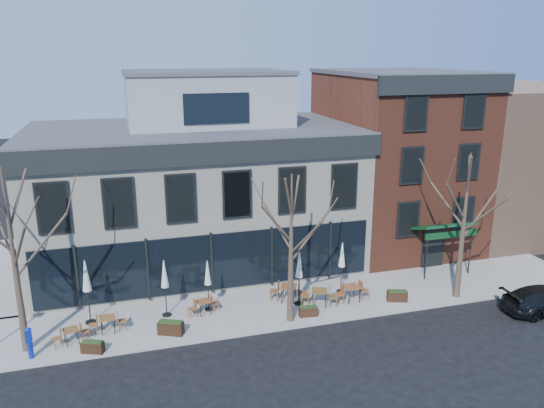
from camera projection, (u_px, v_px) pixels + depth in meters
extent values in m
plane|color=black|center=(212.00, 296.00, 27.68)|extent=(120.00, 120.00, 0.00)
cube|color=gray|center=(284.00, 304.00, 26.56)|extent=(33.50, 4.70, 0.15)
cube|color=silver|center=(195.00, 198.00, 31.18)|extent=(18.00, 10.00, 8.00)
cube|color=#47474C|center=(192.00, 129.00, 30.06)|extent=(18.30, 10.30, 0.30)
cube|color=black|center=(208.00, 154.00, 25.48)|extent=(18.30, 0.25, 1.10)
cube|color=black|center=(19.00, 145.00, 27.74)|extent=(0.25, 10.30, 1.10)
cube|color=black|center=(211.00, 262.00, 27.10)|extent=(17.20, 0.12, 3.00)
cube|color=black|center=(31.00, 253.00, 28.40)|extent=(0.12, 7.50, 3.00)
cube|color=gray|center=(206.00, 99.00, 30.83)|extent=(9.00, 6.50, 3.00)
cube|color=brown|center=(395.00, 160.00, 34.28)|extent=(8.00, 10.00, 11.00)
cube|color=#47474C|center=(401.00, 72.00, 32.74)|extent=(8.20, 10.20, 0.25)
cube|color=black|center=(449.00, 84.00, 28.14)|extent=(8.20, 0.25, 1.00)
cube|color=#0C3617|center=(443.00, 226.00, 29.60)|extent=(3.20, 1.66, 0.67)
cube|color=black|center=(433.00, 249.00, 30.80)|extent=(1.40, 0.10, 2.50)
cube|color=#8C664C|center=(512.00, 157.00, 38.04)|extent=(12.00, 12.00, 10.00)
cone|color=#382B21|center=(14.00, 263.00, 21.30)|extent=(0.34, 0.34, 7.92)
cylinder|color=#382B21|center=(42.00, 245.00, 21.60)|extent=(2.23, 0.50, 2.48)
cylinder|color=#382B21|center=(3.00, 232.00, 21.78)|extent=(1.03, 2.05, 2.14)
cylinder|color=#382B21|center=(20.00, 248.00, 20.27)|extent=(1.03, 2.04, 2.28)
cone|color=#382B21|center=(291.00, 250.00, 23.88)|extent=(0.34, 0.34, 7.04)
cylinder|color=#382B21|center=(310.00, 236.00, 24.15)|extent=(2.00, 0.46, 2.21)
cylinder|color=#382B21|center=(277.00, 226.00, 24.31)|extent=(0.93, 1.84, 1.91)
cylinder|color=#382B21|center=(277.00, 224.00, 23.04)|extent=(1.61, 0.68, 1.97)
cylinder|color=#382B21|center=(306.00, 238.00, 22.96)|extent=(0.93, 1.83, 2.03)
cone|color=#382B21|center=(463.00, 227.00, 26.25)|extent=(0.34, 0.34, 7.48)
cylinder|color=#382B21|center=(480.00, 214.00, 26.53)|extent=(2.12, 0.48, 2.35)
cylinder|color=#382B21|center=(447.00, 204.00, 26.70)|extent=(0.98, 1.94, 2.03)
cylinder|color=#382B21|center=(456.00, 202.00, 25.36)|extent=(1.71, 0.71, 2.09)
cylinder|color=#382B21|center=(485.00, 215.00, 25.28)|extent=(0.98, 1.94, 2.16)
cylinder|color=#0C25A7|center=(31.00, 350.00, 21.69)|extent=(0.22, 0.22, 0.76)
cube|color=#0C25A7|center=(28.00, 335.00, 21.50)|extent=(0.25, 0.21, 0.54)
cone|color=#0C25A7|center=(27.00, 328.00, 21.41)|extent=(0.28, 0.28, 0.13)
cube|color=brown|center=(71.00, 330.00, 22.72)|extent=(0.76, 0.76, 0.04)
cylinder|color=black|center=(67.00, 341.00, 22.48)|extent=(0.04, 0.04, 0.64)
cylinder|color=black|center=(79.00, 337.00, 22.73)|extent=(0.04, 0.04, 0.64)
cylinder|color=black|center=(64.00, 336.00, 22.89)|extent=(0.04, 0.04, 0.64)
cylinder|color=black|center=(76.00, 332.00, 23.14)|extent=(0.04, 0.04, 0.64)
cube|color=brown|center=(107.00, 318.00, 23.64)|extent=(0.67, 0.67, 0.04)
cylinder|color=black|center=(102.00, 328.00, 23.42)|extent=(0.04, 0.04, 0.69)
cylinder|color=black|center=(114.00, 327.00, 23.57)|extent=(0.04, 0.04, 0.69)
cylinder|color=black|center=(102.00, 323.00, 23.91)|extent=(0.04, 0.04, 0.69)
cylinder|color=black|center=(114.00, 321.00, 24.06)|extent=(0.04, 0.04, 0.69)
cube|color=brown|center=(203.00, 301.00, 25.30)|extent=(0.75, 0.75, 0.04)
cylinder|color=black|center=(201.00, 311.00, 25.06)|extent=(0.04, 0.04, 0.64)
cylinder|color=black|center=(210.00, 308.00, 25.30)|extent=(0.04, 0.04, 0.64)
cylinder|color=black|center=(197.00, 307.00, 25.48)|extent=(0.04, 0.04, 0.64)
cylinder|color=black|center=(206.00, 304.00, 25.71)|extent=(0.04, 0.04, 0.64)
cube|color=brown|center=(289.00, 286.00, 26.55)|extent=(1.03, 1.03, 0.04)
cylinder|color=black|center=(282.00, 296.00, 26.41)|extent=(0.04, 0.04, 0.80)
cylinder|color=black|center=(294.00, 297.00, 26.32)|extent=(0.04, 0.04, 0.80)
cylinder|color=black|center=(283.00, 291.00, 27.00)|extent=(0.04, 0.04, 0.80)
cylinder|color=black|center=(295.00, 291.00, 26.91)|extent=(0.04, 0.04, 0.80)
cube|color=brown|center=(319.00, 291.00, 26.09)|extent=(0.98, 0.98, 0.04)
cylinder|color=black|center=(313.00, 301.00, 25.94)|extent=(0.04, 0.04, 0.78)
cylinder|color=black|center=(325.00, 301.00, 25.89)|extent=(0.04, 0.04, 0.78)
cylinder|color=black|center=(313.00, 295.00, 26.52)|extent=(0.04, 0.04, 0.78)
cylinder|color=black|center=(325.00, 296.00, 26.47)|extent=(0.04, 0.04, 0.78)
cube|color=brown|center=(352.00, 287.00, 26.54)|extent=(0.80, 0.80, 0.04)
cylinder|color=black|center=(349.00, 297.00, 26.27)|extent=(0.04, 0.04, 0.78)
cylinder|color=black|center=(360.00, 296.00, 26.47)|extent=(0.04, 0.04, 0.78)
cylinder|color=black|center=(343.00, 292.00, 26.82)|extent=(0.04, 0.04, 0.78)
cylinder|color=black|center=(354.00, 291.00, 27.02)|extent=(0.04, 0.04, 0.78)
cylinder|color=black|center=(91.00, 322.00, 24.61)|extent=(0.50, 0.50, 0.07)
cylinder|color=black|center=(88.00, 298.00, 24.27)|extent=(0.06, 0.06, 2.48)
cone|color=beige|center=(86.00, 276.00, 23.96)|extent=(0.41, 0.41, 1.47)
cylinder|color=black|center=(167.00, 315.00, 25.29)|extent=(0.45, 0.45, 0.06)
cylinder|color=black|center=(166.00, 294.00, 24.98)|extent=(0.05, 0.05, 2.27)
cone|color=beige|center=(164.00, 274.00, 24.70)|extent=(0.37, 0.37, 1.34)
cylinder|color=black|center=(209.00, 309.00, 25.84)|extent=(0.41, 0.41, 0.06)
cylinder|color=black|center=(208.00, 290.00, 25.56)|extent=(0.05, 0.05, 2.06)
cone|color=beige|center=(208.00, 273.00, 25.30)|extent=(0.34, 0.34, 1.22)
cylinder|color=black|center=(299.00, 303.00, 26.43)|extent=(0.45, 0.45, 0.06)
cylinder|color=black|center=(299.00, 283.00, 26.13)|extent=(0.05, 0.05, 2.23)
cone|color=white|center=(299.00, 264.00, 25.85)|extent=(0.37, 0.37, 1.32)
cylinder|color=black|center=(341.00, 291.00, 27.78)|extent=(0.44, 0.44, 0.06)
cylinder|color=black|center=(341.00, 272.00, 27.49)|extent=(0.05, 0.05, 2.19)
cone|color=silver|center=(342.00, 255.00, 27.21)|extent=(0.36, 0.36, 1.29)
cube|color=black|center=(93.00, 347.00, 22.14)|extent=(1.00, 0.68, 0.46)
cube|color=#1E3314|center=(92.00, 342.00, 22.07)|extent=(0.88, 0.58, 0.07)
cube|color=black|center=(171.00, 328.00, 23.56)|extent=(1.21, 0.88, 0.56)
cube|color=#1E3314|center=(170.00, 322.00, 23.48)|extent=(1.07, 0.75, 0.09)
cube|color=black|center=(308.00, 312.00, 25.20)|extent=(0.92, 0.46, 0.44)
cube|color=#1E3314|center=(308.00, 307.00, 25.13)|extent=(0.83, 0.38, 0.07)
cube|color=black|center=(397.00, 296.00, 26.72)|extent=(1.08, 0.71, 0.50)
cube|color=#1E3314|center=(397.00, 291.00, 26.65)|extent=(0.96, 0.60, 0.08)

